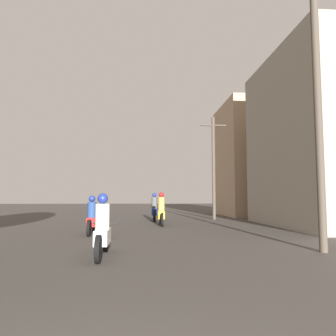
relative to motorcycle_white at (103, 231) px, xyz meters
The scene contains 8 objects.
motorcycle_white is the anchor object (origin of this frame).
motorcycle_red 4.65m from the motorcycle_white, 101.59° to the left, with size 0.60×1.86×1.41m.
motorcycle_yellow 8.13m from the motorcycle_white, 77.26° to the left, with size 0.60×1.88×1.57m.
motorcycle_blue 10.97m from the motorcycle_white, 81.80° to the left, with size 0.60×2.00×1.57m.
building_right_near 12.32m from the motorcycle_white, 35.58° to the left, with size 5.45×7.72×8.05m.
building_right_far 18.50m from the motorcycle_white, 59.64° to the left, with size 4.94×6.06×8.09m.
utility_pole_near 6.44m from the motorcycle_white, ahead, with size 1.60×0.20×7.86m.
utility_pole_far 13.23m from the motorcycle_white, 66.33° to the left, with size 1.60×0.20×6.22m.
Camera 1 is at (0.44, -0.97, 1.39)m, focal length 35.00 mm.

